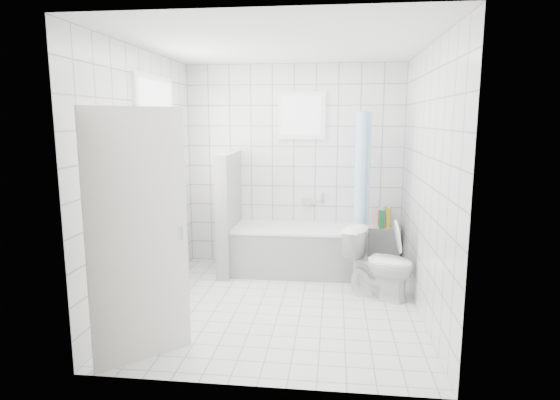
# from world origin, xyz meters

# --- Properties ---
(ground) EXTENTS (3.00, 3.00, 0.00)m
(ground) POSITION_xyz_m (0.00, 0.00, 0.00)
(ground) COLOR white
(ground) RESTS_ON ground
(ceiling) EXTENTS (3.00, 3.00, 0.00)m
(ceiling) POSITION_xyz_m (0.00, 0.00, 2.60)
(ceiling) COLOR white
(ceiling) RESTS_ON ground
(wall_back) EXTENTS (2.80, 0.02, 2.60)m
(wall_back) POSITION_xyz_m (0.00, 1.50, 1.30)
(wall_back) COLOR white
(wall_back) RESTS_ON ground
(wall_front) EXTENTS (2.80, 0.02, 2.60)m
(wall_front) POSITION_xyz_m (0.00, -1.50, 1.30)
(wall_front) COLOR white
(wall_front) RESTS_ON ground
(wall_left) EXTENTS (0.02, 3.00, 2.60)m
(wall_left) POSITION_xyz_m (-1.40, 0.00, 1.30)
(wall_left) COLOR white
(wall_left) RESTS_ON ground
(wall_right) EXTENTS (0.02, 3.00, 2.60)m
(wall_right) POSITION_xyz_m (1.40, 0.00, 1.30)
(wall_right) COLOR white
(wall_right) RESTS_ON ground
(window_left) EXTENTS (0.01, 0.90, 1.40)m
(window_left) POSITION_xyz_m (-1.35, 0.30, 1.60)
(window_left) COLOR white
(window_left) RESTS_ON wall_left
(window_back) EXTENTS (0.50, 0.01, 0.50)m
(window_back) POSITION_xyz_m (0.10, 1.46, 1.95)
(window_back) COLOR white
(window_back) RESTS_ON wall_back
(window_sill) EXTENTS (0.18, 1.02, 0.08)m
(window_sill) POSITION_xyz_m (-1.31, 0.30, 0.86)
(window_sill) COLOR white
(window_sill) RESTS_ON wall_left
(door) EXTENTS (0.60, 0.59, 2.00)m
(door) POSITION_xyz_m (-0.96, -1.20, 1.00)
(door) COLOR silver
(door) RESTS_ON ground
(bathtub) EXTENTS (1.62, 0.77, 0.58)m
(bathtub) POSITION_xyz_m (0.10, 1.12, 0.29)
(bathtub) COLOR white
(bathtub) RESTS_ON ground
(partition_wall) EXTENTS (0.15, 0.85, 1.50)m
(partition_wall) POSITION_xyz_m (-0.77, 1.07, 0.75)
(partition_wall) COLOR white
(partition_wall) RESTS_ON ground
(tiled_ledge) EXTENTS (0.40, 0.24, 0.55)m
(tiled_ledge) POSITION_xyz_m (1.17, 1.38, 0.28)
(tiled_ledge) COLOR white
(tiled_ledge) RESTS_ON ground
(toilet) EXTENTS (0.83, 0.68, 0.74)m
(toilet) POSITION_xyz_m (1.03, 0.38, 0.37)
(toilet) COLOR white
(toilet) RESTS_ON ground
(curtain_rod) EXTENTS (0.02, 0.80, 0.02)m
(curtain_rod) POSITION_xyz_m (0.85, 1.10, 2.00)
(curtain_rod) COLOR silver
(curtain_rod) RESTS_ON wall_back
(shower_curtain) EXTENTS (0.14, 0.48, 1.78)m
(shower_curtain) POSITION_xyz_m (0.85, 0.97, 1.10)
(shower_curtain) COLOR #4994D8
(shower_curtain) RESTS_ON curtain_rod
(tub_faucet) EXTENTS (0.18, 0.06, 0.06)m
(tub_faucet) POSITION_xyz_m (0.20, 1.46, 0.85)
(tub_faucet) COLOR silver
(tub_faucet) RESTS_ON wall_back
(sill_bottles) EXTENTS (0.17, 0.79, 0.33)m
(sill_bottles) POSITION_xyz_m (-1.30, 0.23, 1.04)
(sill_bottles) COLOR pink
(sill_bottles) RESTS_ON window_sill
(ledge_bottles) EXTENTS (0.15, 0.19, 0.26)m
(ledge_bottles) POSITION_xyz_m (1.17, 1.35, 0.67)
(ledge_bottles) COLOR #1737BE
(ledge_bottles) RESTS_ON tiled_ledge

